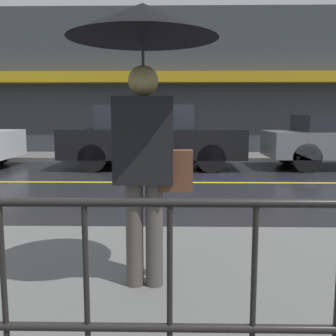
{
  "coord_description": "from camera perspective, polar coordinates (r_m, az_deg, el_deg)",
  "views": [
    {
      "loc": [
        0.19,
        -7.95,
        1.39
      ],
      "look_at": [
        0.09,
        -2.67,
        0.67
      ],
      "focal_mm": 42.0,
      "sensor_mm": 36.0,
      "label": 1
    }
  ],
  "objects": [
    {
      "name": "ground_plane",
      "position": [
        8.07,
        -0.28,
        -2.12
      ],
      "size": [
        80.0,
        80.0,
        0.0
      ],
      "primitive_type": "plane",
      "color": "black"
    },
    {
      "name": "sidewalk_near",
      "position": [
        3.11,
        -2.62,
        -17.6
      ],
      "size": [
        28.0,
        3.14,
        0.11
      ],
      "color": "#60605E",
      "rests_on": "ground_plane"
    },
    {
      "name": "sidewalk_far",
      "position": [
        12.56,
        0.21,
        1.69
      ],
      "size": [
        28.0,
        1.93,
        0.11
      ],
      "color": "#60605E",
      "rests_on": "ground_plane"
    },
    {
      "name": "lane_marking",
      "position": [
        8.07,
        -0.28,
        -2.09
      ],
      "size": [
        25.2,
        0.12,
        0.01
      ],
      "color": "gold",
      "rests_on": "ground_plane"
    },
    {
      "name": "building_storefront",
      "position": [
        13.62,
        0.28,
        12.37
      ],
      "size": [
        28.0,
        0.85,
        4.93
      ],
      "color": "#383D42",
      "rests_on": "ground_plane"
    },
    {
      "name": "railing_foreground",
      "position": [
        1.64,
        -5.83,
        -16.66
      ],
      "size": [
        12.0,
        0.04,
        0.96
      ],
      "color": "black",
      "rests_on": "sidewalk_near"
    },
    {
      "name": "pedestrian",
      "position": [
        2.85,
        -3.54,
        14.92
      ],
      "size": [
        1.06,
        1.06,
        2.04
      ],
      "rotation": [
        0.0,
        0.0,
        3.14
      ],
      "color": "#4C4742",
      "rests_on": "sidewalk_near"
    },
    {
      "name": "car_black",
      "position": [
        10.27,
        -2.41,
        4.61
      ],
      "size": [
        4.61,
        1.95,
        1.62
      ],
      "color": "black",
      "rests_on": "ground_plane"
    }
  ]
}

